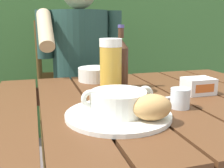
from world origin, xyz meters
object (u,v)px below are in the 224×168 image
object	(u,v)px
person_eating	(82,66)
beer_bottle	(121,62)
bread_roll	(152,107)
beer_glass	(111,66)
serving_plate	(118,115)
diner_bowl	(96,74)
table_knife	(150,100)
butter_tub	(198,86)
chair_near_diner	(78,100)
soup_bowl	(118,101)
water_glass_small	(180,98)

from	to	relation	value
person_eating	beer_bottle	bearing A→B (deg)	-81.92
bread_roll	beer_glass	world-z (taller)	beer_glass
serving_plate	diner_bowl	xyz separation A→B (m)	(0.05, 0.48, 0.02)
beer_glass	table_knife	world-z (taller)	beer_glass
person_eating	beer_glass	world-z (taller)	person_eating
butter_tub	serving_plate	bearing A→B (deg)	-157.12
beer_bottle	butter_tub	distance (m)	0.31
bread_roll	beer_bottle	xyz separation A→B (m)	(0.05, 0.40, 0.06)
chair_near_diner	beer_bottle	distance (m)	0.78
bread_roll	table_knife	bearing A→B (deg)	66.74
butter_tub	person_eating	bearing A→B (deg)	114.75
person_eating	bread_roll	bearing A→B (deg)	-88.60
table_knife	person_eating	bearing A→B (deg)	98.41
beer_bottle	butter_tub	bearing A→B (deg)	-36.10
soup_bowl	diner_bowl	size ratio (longest dim) A/B	1.33
chair_near_diner	diner_bowl	size ratio (longest dim) A/B	6.39
serving_plate	butter_tub	bearing A→B (deg)	22.88
serving_plate	diner_bowl	distance (m)	0.48
person_eating	diner_bowl	distance (m)	0.35
chair_near_diner	person_eating	distance (m)	0.32
soup_bowl	bread_roll	world-z (taller)	soup_bowl
chair_near_diner	beer_glass	size ratio (longest dim) A/B	4.98
person_eating	water_glass_small	world-z (taller)	person_eating
chair_near_diner	soup_bowl	size ratio (longest dim) A/B	4.82
serving_plate	butter_tub	distance (m)	0.39
chair_near_diner	water_glass_small	bearing A→B (deg)	-81.02
beer_bottle	diner_bowl	size ratio (longest dim) A/B	1.59
beer_glass	person_eating	bearing A→B (deg)	91.13
serving_plate	table_knife	size ratio (longest dim) A/B	1.84
bread_roll	person_eating	bearing A→B (deg)	91.40
beer_glass	table_knife	distance (m)	0.20
butter_tub	bread_roll	bearing A→B (deg)	-142.00
water_glass_small	person_eating	bearing A→B (deg)	101.31
soup_bowl	beer_glass	xyz separation A→B (m)	(0.05, 0.26, 0.06)
chair_near_diner	diner_bowl	distance (m)	0.61
diner_bowl	water_glass_small	bearing A→B (deg)	-70.90
water_glass_small	soup_bowl	bearing A→B (deg)	-174.23
bread_roll	diner_bowl	bearing A→B (deg)	92.00
soup_bowl	water_glass_small	xyz separation A→B (m)	(0.20, 0.02, -0.01)
water_glass_small	butter_tub	xyz separation A→B (m)	(0.15, 0.13, -0.00)
bread_roll	beer_bottle	world-z (taller)	beer_bottle
serving_plate	water_glass_small	distance (m)	0.21
chair_near_diner	serving_plate	bearing A→B (deg)	-92.58
bread_roll	water_glass_small	distance (m)	0.17
table_knife	beer_glass	bearing A→B (deg)	122.76
butter_tub	table_knife	size ratio (longest dim) A/B	0.67
person_eating	chair_near_diner	bearing A→B (deg)	89.19
person_eating	beer_glass	distance (m)	0.57
beer_bottle	beer_glass	bearing A→B (deg)	-133.55
serving_plate	table_knife	world-z (taller)	serving_plate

